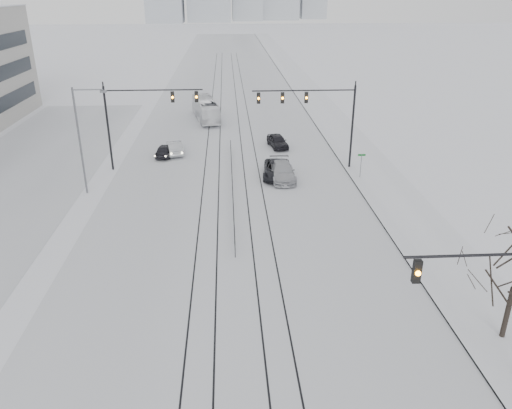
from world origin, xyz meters
The scene contains 17 objects.
road centered at (0.00, 60.00, 0.01)m, with size 22.00×260.00×0.02m, color silver.
sidewalk_east centered at (13.50, 60.00, 0.08)m, with size 5.00×260.00×0.16m, color silver.
curb centered at (11.05, 60.00, 0.06)m, with size 0.10×260.00×0.12m, color gray.
parking_strip centered at (-20.00, 35.00, 0.01)m, with size 14.00×60.00×0.03m, color silver.
tram_rails centered at (0.00, 40.00, 0.02)m, with size 5.30×180.00×0.01m.
traffic_mast_near centered at (10.79, 6.00, 4.56)m, with size 6.10×0.37×7.00m.
traffic_mast_ne centered at (8.15, 34.99, 5.76)m, with size 9.60×0.37×8.00m.
traffic_mast_nw centered at (-8.52, 36.00, 5.57)m, with size 9.10×0.37×8.00m.
street_light_west centered at (-12.20, 30.00, 5.21)m, with size 2.73×0.25×9.00m.
median_fence centered at (0.00, 30.00, 0.53)m, with size 0.06×24.00×1.00m.
street_sign centered at (11.80, 32.00, 1.61)m, with size 0.70×0.06×2.40m.
sedan_sb_inner centered at (-6.83, 39.81, 0.65)m, with size 1.54×3.83×1.31m, color black.
sedan_sb_outer centered at (-5.93, 40.63, 0.70)m, with size 1.48×4.25×1.40m, color #A9ACB1.
sedan_nb_front centered at (4.15, 32.93, 0.72)m, with size 2.39×5.18×1.44m, color black.
sedan_nb_right centered at (4.62, 32.30, 0.76)m, with size 2.14×5.26×1.53m, color #A5A7AD.
sedan_nb_far centered at (5.18, 42.28, 0.71)m, with size 1.67×4.15×1.41m, color black.
box_truck centered at (-3.11, 55.48, 1.41)m, with size 2.37×10.14×2.82m, color white.
Camera 1 is at (-0.33, -10.54, 16.21)m, focal length 35.00 mm.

